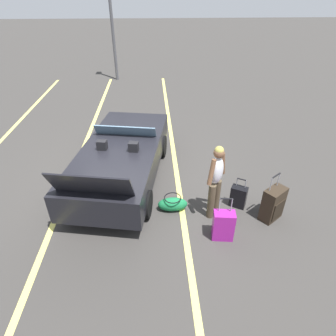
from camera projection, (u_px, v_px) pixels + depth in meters
The scene contains 10 objects.
ground_plane at pixel (124, 178), 7.23m from camera, with size 80.00×80.00×0.00m, color #383533.
lot_line_near at pixel (177, 177), 7.29m from camera, with size 18.00×0.12×0.01m, color #EAE066.
lot_line_mid at pixel (71, 180), 7.16m from camera, with size 18.00×0.12×0.01m, color #EAE066.
convertible_car at pixel (124, 154), 7.07m from camera, with size 4.41×2.43×1.51m.
suitcase_large_black at pixel (273, 204), 5.81m from camera, with size 0.51×0.55×1.05m.
suitcase_medium_bright at pixel (223, 225), 5.38m from camera, with size 0.29×0.43×0.92m.
suitcase_small_carryon at pixel (238, 197), 6.20m from camera, with size 0.34×0.39×0.70m.
duffel_bag at pixel (173, 204), 6.14m from camera, with size 0.37×0.64×0.34m.
traveler_person at pixel (216, 178), 5.61m from camera, with size 0.50×0.47×1.65m.
parking_lamp_post at pixel (112, 18), 13.15m from camera, with size 0.50×0.24×4.83m.
Camera 1 is at (-5.96, -0.80, 4.17)m, focal length 30.30 mm.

